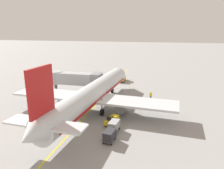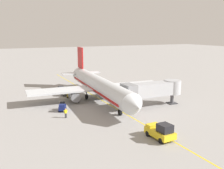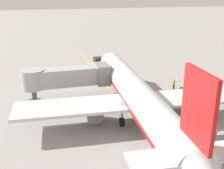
{
  "view_description": "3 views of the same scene",
  "coord_description": "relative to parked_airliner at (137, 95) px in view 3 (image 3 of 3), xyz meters",
  "views": [
    {
      "loc": [
        12.38,
        -36.09,
        14.64
      ],
      "look_at": [
        3.1,
        2.1,
        4.12
      ],
      "focal_mm": 33.7,
      "sensor_mm": 36.0,
      "label": 1
    },
    {
      "loc": [
        22.03,
        49.38,
        14.61
      ],
      "look_at": [
        -0.78,
        2.39,
        4.06
      ],
      "focal_mm": 41.98,
      "sensor_mm": 36.0,
      "label": 2
    },
    {
      "loc": [
        -11.3,
        -31.83,
        15.89
      ],
      "look_at": [
        -1.76,
        1.95,
        3.63
      ],
      "focal_mm": 44.25,
      "sensor_mm": 36.0,
      "label": 3
    }
  ],
  "objects": [
    {
      "name": "ground_plane",
      "position": [
        -0.47,
        1.57,
        -3.19
      ],
      "size": [
        400.0,
        400.0,
        0.0
      ],
      "primitive_type": "plane",
      "color": "gray"
    },
    {
      "name": "gate_lead_in_line",
      "position": [
        -0.47,
        1.57,
        -3.18
      ],
      "size": [
        0.24,
        80.0,
        0.01
      ],
      "primitive_type": "cube",
      "color": "gold",
      "rests_on": "ground"
    },
    {
      "name": "parked_airliner",
      "position": [
        0.0,
        0.0,
        0.0
      ],
      "size": [
        30.29,
        37.35,
        10.63
      ],
      "color": "silver",
      "rests_on": "ground"
    },
    {
      "name": "jet_bridge",
      "position": [
        -7.62,
        9.19,
        0.27
      ],
      "size": [
        12.98,
        3.5,
        4.98
      ],
      "color": "#A8AAAF",
      "rests_on": "ground"
    },
    {
      "name": "pushback_tractor",
      "position": [
        0.61,
        23.19,
        -2.09
      ],
      "size": [
        2.49,
        4.54,
        2.4
      ],
      "color": "gold",
      "rests_on": "ground"
    },
    {
      "name": "baggage_tug_lead",
      "position": [
        9.34,
        4.38,
        -2.47
      ],
      "size": [
        2.01,
        2.76,
        1.62
      ],
      "color": "navy",
      "rests_on": "ground"
    },
    {
      "name": "baggage_tug_trailing",
      "position": [
        4.84,
        -5.21,
        -2.47
      ],
      "size": [
        2.15,
        2.77,
        1.62
      ],
      "color": "gold",
      "rests_on": "ground"
    },
    {
      "name": "baggage_cart_front",
      "position": [
        5.57,
        -7.16,
        -2.24
      ],
      "size": [
        1.53,
        2.96,
        1.58
      ],
      "color": "#4C4C51",
      "rests_on": "ground"
    },
    {
      "name": "baggage_cart_second_in_train",
      "position": [
        5.64,
        -10.12,
        -2.24
      ],
      "size": [
        1.53,
        2.96,
        1.58
      ],
      "color": "#4C4C51",
      "rests_on": "ground"
    },
    {
      "name": "ground_crew_wing_walker",
      "position": [
        9.89,
        8.59,
        -2.23
      ],
      "size": [
        0.73,
        0.31,
        1.69
      ],
      "color": "#232328",
      "rests_on": "ground"
    },
    {
      "name": "ground_crew_loader",
      "position": [
        4.7,
        0.18,
        -2.23
      ],
      "size": [
        0.45,
        0.67,
        1.69
      ],
      "color": "#232328",
      "rests_on": "ground"
    }
  ]
}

